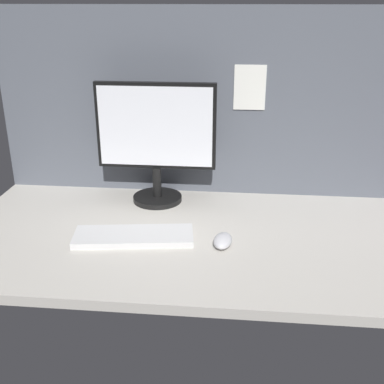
{
  "coord_description": "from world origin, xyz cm",
  "views": [
    {
      "loc": [
        -1.09,
        -136.98,
        70.03
      ],
      "look_at": [
        -11.94,
        0.0,
        14.0
      ],
      "focal_mm": 44.72,
      "sensor_mm": 36.0,
      "label": 1
    }
  ],
  "objects": [
    {
      "name": "cubicle_wall_back",
      "position": [
        0.0,
        37.5,
        33.95
      ],
      "size": [
        180.0,
        5.5,
        67.89
      ],
      "color": "#565B66",
      "rests_on": "ground_plane"
    },
    {
      "name": "mouse",
      "position": [
        -4.38,
        -8.21,
        1.7
      ],
      "size": [
        6.62,
        10.16,
        3.4
      ],
      "primitive_type": "ellipsoid",
      "rotation": [
        0.0,
        0.0,
        -0.11
      ],
      "color": "silver",
      "rests_on": "ground_plane"
    },
    {
      "name": "ground_plane",
      "position": [
        0.0,
        0.0,
        -1.5
      ],
      "size": [
        180.0,
        80.0,
        3.0
      ],
      "primitive_type": "cube",
      "color": "beige"
    },
    {
      "name": "monitor",
      "position": [
        -29.86,
        25.13,
        24.03
      ],
      "size": [
        42.5,
        18.0,
        43.36
      ],
      "color": "black",
      "rests_on": "ground_plane"
    },
    {
      "name": "keyboard",
      "position": [
        -32.21,
        -6.7,
        1.0
      ],
      "size": [
        38.41,
        17.84,
        2.0
      ],
      "primitive_type": "cube",
      "rotation": [
        0.0,
        0.0,
        0.13
      ],
      "color": "silver",
      "rests_on": "ground_plane"
    }
  ]
}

